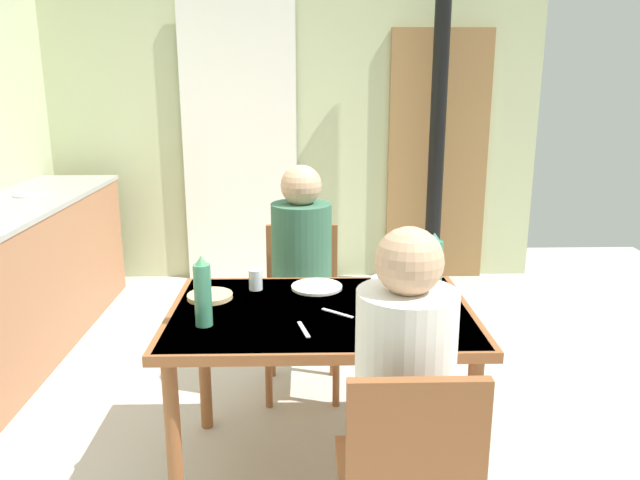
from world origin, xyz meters
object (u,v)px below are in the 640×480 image
object	(u,v)px
water_bottle_green_near	(433,272)
person_near_diner	(404,368)
water_bottle_green_far	(203,293)
dining_table	(321,329)
chair_far_diner	(302,298)
serving_bowl_center	(390,284)
kitchen_counter	(14,281)
chair_near_diner	(408,479)
person_far_diner	(302,253)

from	to	relation	value
water_bottle_green_near	person_near_diner	bearing A→B (deg)	-107.96
water_bottle_green_far	dining_table	bearing A→B (deg)	18.42
dining_table	chair_far_diner	xyz separation A→B (m)	(-0.08, 0.77, -0.15)
person_near_diner	water_bottle_green_near	size ratio (longest dim) A/B	2.50
person_near_diner	serving_bowl_center	bearing A→B (deg)	85.03
kitchen_counter	person_near_diner	world-z (taller)	person_near_diner
chair_near_diner	chair_far_diner	xyz separation A→B (m)	(-0.31, 1.54, 0.00)
kitchen_counter	dining_table	xyz separation A→B (m)	(1.81, -1.24, 0.19)
person_near_diner	serving_bowl_center	world-z (taller)	person_near_diner
serving_bowl_center	water_bottle_green_far	bearing A→B (deg)	-153.39
person_near_diner	chair_near_diner	bearing A→B (deg)	-90.00
chair_far_diner	water_bottle_green_near	bearing A→B (deg)	125.73
kitchen_counter	chair_far_diner	size ratio (longest dim) A/B	2.80
chair_far_diner	serving_bowl_center	bearing A→B (deg)	125.65
person_near_diner	person_far_diner	bearing A→B (deg)	103.88
chair_far_diner	water_bottle_green_far	xyz separation A→B (m)	(-0.36, -0.92, 0.36)
person_far_diner	water_bottle_green_far	bearing A→B (deg)	65.10
dining_table	person_far_diner	xyz separation A→B (m)	(-0.08, 0.63, 0.14)
chair_near_diner	serving_bowl_center	xyz separation A→B (m)	(0.07, 1.00, 0.26)
water_bottle_green_near	serving_bowl_center	xyz separation A→B (m)	(-0.14, 0.20, -0.12)
person_near_diner	water_bottle_green_near	world-z (taller)	person_near_diner
kitchen_counter	person_near_diner	bearing A→B (deg)	-42.61
chair_far_diner	water_bottle_green_near	xyz separation A→B (m)	(0.53, -0.74, 0.37)
chair_far_diner	water_bottle_green_far	distance (m)	1.05
person_near_diner	water_bottle_green_far	world-z (taller)	person_near_diner
person_far_diner	water_bottle_green_near	world-z (taller)	person_far_diner
dining_table	water_bottle_green_far	world-z (taller)	water_bottle_green_far
water_bottle_green_near	water_bottle_green_far	world-z (taller)	water_bottle_green_near
kitchen_counter	water_bottle_green_near	bearing A→B (deg)	-28.18
kitchen_counter	person_far_diner	size ratio (longest dim) A/B	3.17
kitchen_counter	person_far_diner	xyz separation A→B (m)	(1.73, -0.61, 0.33)
person_near_diner	dining_table	bearing A→B (deg)	110.25
kitchen_counter	water_bottle_green_far	world-z (taller)	water_bottle_green_far
chair_near_diner	water_bottle_green_far	bearing A→B (deg)	137.33
kitchen_counter	dining_table	size ratio (longest dim) A/B	2.00
person_near_diner	water_bottle_green_far	distance (m)	0.84
chair_far_diner	person_near_diner	size ratio (longest dim) A/B	1.13
chair_near_diner	serving_bowl_center	distance (m)	1.03
dining_table	water_bottle_green_near	size ratio (longest dim) A/B	3.95
water_bottle_green_far	chair_far_diner	bearing A→B (deg)	68.44
dining_table	water_bottle_green_near	distance (m)	0.50
person_near_diner	chair_far_diner	bearing A→B (deg)	102.58
person_near_diner	serving_bowl_center	size ratio (longest dim) A/B	4.53
chair_near_diner	kitchen_counter	bearing A→B (deg)	135.38
person_near_diner	serving_bowl_center	distance (m)	0.87
dining_table	person_near_diner	size ratio (longest dim) A/B	1.58
person_far_diner	water_bottle_green_near	bearing A→B (deg)	131.44
kitchen_counter	water_bottle_green_near	distance (m)	2.59
dining_table	person_far_diner	bearing A→B (deg)	97.15
kitchen_counter	person_near_diner	distance (m)	2.79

